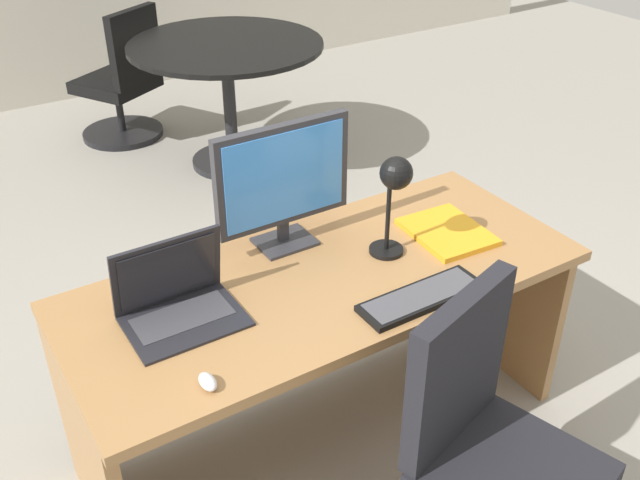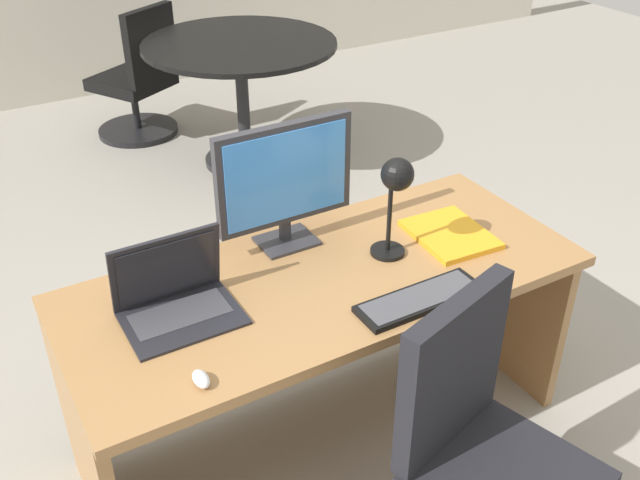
# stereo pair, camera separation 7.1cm
# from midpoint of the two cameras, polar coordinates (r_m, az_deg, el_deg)

# --- Properties ---
(ground) EXTENTS (12.00, 12.00, 0.00)m
(ground) POSITION_cam_midpoint_polar(r_m,az_deg,el_deg) (3.96, -10.15, -0.83)
(ground) COLOR gray
(desk) EXTENTS (1.74, 0.74, 0.74)m
(desk) POSITION_cam_midpoint_polar(r_m,az_deg,el_deg) (2.57, 0.67, -6.10)
(desk) COLOR #9E7042
(desk) RESTS_ON ground
(monitor) EXTENTS (0.50, 0.16, 0.45)m
(monitor) POSITION_cam_midpoint_polar(r_m,az_deg,el_deg) (2.46, -1.95, 4.85)
(monitor) COLOR #2D2D33
(monitor) RESTS_ON desk
(laptop) EXTENTS (0.35, 0.26, 0.25)m
(laptop) POSITION_cam_midpoint_polar(r_m,az_deg,el_deg) (2.26, -10.56, -3.87)
(laptop) COLOR black
(laptop) RESTS_ON desk
(keyboard) EXTENTS (0.43, 0.13, 0.02)m
(keyboard) POSITION_cam_midpoint_polar(r_m,az_deg,el_deg) (2.31, 8.74, -4.63)
(keyboard) COLOR black
(keyboard) RESTS_ON desk
(mouse) EXTENTS (0.04, 0.08, 0.03)m
(mouse) POSITION_cam_midpoint_polar(r_m,az_deg,el_deg) (2.02, -8.32, -10.76)
(mouse) COLOR silver
(mouse) RESTS_ON desk
(desk_lamp) EXTENTS (0.12, 0.14, 0.37)m
(desk_lamp) POSITION_cam_midpoint_polar(r_m,az_deg,el_deg) (2.39, 6.82, 4.14)
(desk_lamp) COLOR black
(desk_lamp) RESTS_ON desk
(book) EXTENTS (0.27, 0.33, 0.02)m
(book) POSITION_cam_midpoint_polar(r_m,az_deg,el_deg) (2.66, 10.93, 0.44)
(book) COLOR orange
(book) RESTS_ON desk
(meeting_table) EXTENTS (1.19, 1.19, 0.81)m
(meeting_table) POSITION_cam_midpoint_polar(r_m,az_deg,el_deg) (4.64, -5.77, 12.92)
(meeting_table) COLOR black
(meeting_table) RESTS_ON ground
(meeting_chair_near) EXTENTS (0.63, 0.64, 0.91)m
(meeting_chair_near) POSITION_cam_midpoint_polar(r_m,az_deg,el_deg) (5.27, -13.64, 11.65)
(meeting_chair_near) COLOR black
(meeting_chair_near) RESTS_ON ground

